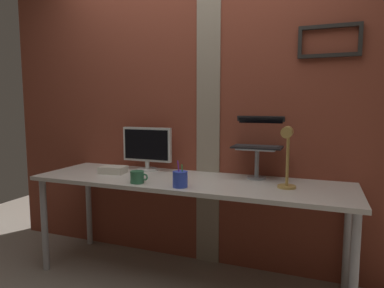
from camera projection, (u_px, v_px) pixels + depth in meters
The scene contains 10 objects.
ground_plane at pixel (184, 276), 2.58m from camera, with size 6.00×6.00×0.00m, color gray.
brick_wall_back at pixel (201, 108), 2.77m from camera, with size 3.73×0.16×2.56m.
desk at pixel (187, 188), 2.46m from camera, with size 2.32×0.66×0.76m.
monitor at pixel (147, 147), 2.78m from camera, with size 0.43×0.18×0.36m.
laptop_stand at pixel (257, 158), 2.47m from camera, with size 0.28×0.22×0.23m.
laptop at pixel (259, 138), 2.52m from camera, with size 0.36×0.30×0.23m.
desk_lamp at pixel (287, 150), 2.13m from camera, with size 0.12×0.20×0.41m.
pen_cup at pixel (180, 179), 2.22m from camera, with size 0.10×0.10×0.18m.
coffee_mug at pixel (137, 177), 2.34m from camera, with size 0.13×0.10×0.08m.
paper_clutter_stack at pixel (113, 170), 2.68m from camera, with size 0.20×0.14×0.05m, color silver.
Camera 1 is at (0.94, -2.26, 1.30)m, focal length 31.45 mm.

